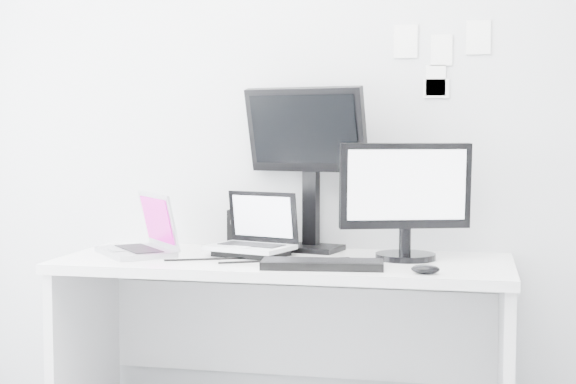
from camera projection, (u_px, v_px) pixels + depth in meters
The scene contains 14 objects.
back_wall at pixel (301, 106), 3.75m from camera, with size 3.60×3.60×0.00m, color #B8BABD.
desk at pixel (284, 348), 3.48m from camera, with size 1.80×0.70×0.73m, color white.
macbook at pixel (135, 223), 3.56m from camera, with size 0.36×0.27×0.27m, color #ACADB1.
speaker at pixel (239, 229), 3.77m from camera, with size 0.08×0.08×0.17m, color black.
dell_laptop at pixel (250, 224), 3.51m from camera, with size 0.32×0.25×0.27m, color silver.
rear_monitor at pixel (308, 167), 3.66m from camera, with size 0.53×0.19×0.72m, color black.
samsung_monitor at pixel (406, 199), 3.41m from camera, with size 0.53×0.24×0.48m, color black.
keyboard at pixel (322, 264), 3.21m from camera, with size 0.45×0.16×0.03m, color black.
mouse at pixel (425, 269), 3.08m from camera, with size 0.10×0.07×0.03m, color black.
wall_note_0 at pixel (406, 41), 3.63m from camera, with size 0.10×0.00×0.14m, color white.
wall_note_1 at pixel (441, 50), 3.60m from camera, with size 0.09×0.00×0.13m, color white.
wall_note_2 at pixel (478, 37), 3.57m from camera, with size 0.10×0.00×0.14m, color white.
wall_note_3 at pixel (436, 89), 3.62m from camera, with size 0.11×0.00×0.08m, color white.
wall_note_4 at pixel (436, 80), 3.62m from camera, with size 0.08×0.00×0.13m, color white.
Camera 1 is at (0.73, -2.10, 1.24)m, focal length 53.70 mm.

